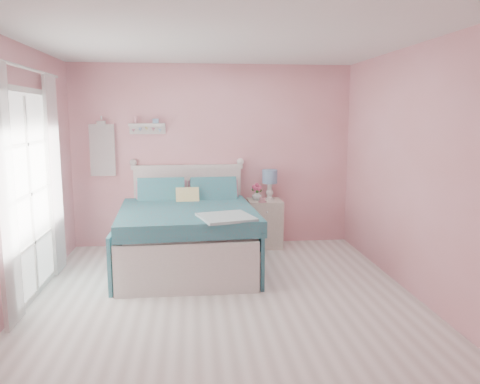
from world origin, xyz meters
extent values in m
plane|color=beige|center=(0.00, 0.00, 0.00)|extent=(4.50, 4.50, 0.00)
plane|color=#D7888A|center=(0.00, 2.25, 1.30)|extent=(4.00, 0.00, 4.00)
plane|color=#D7888A|center=(0.00, -2.25, 1.30)|extent=(4.00, 0.00, 4.00)
plane|color=#D7888A|center=(-2.00, 0.00, 1.30)|extent=(0.00, 4.50, 4.50)
plane|color=#D7888A|center=(2.00, 0.00, 1.30)|extent=(0.00, 4.50, 4.50)
plane|color=white|center=(0.00, 0.00, 2.60)|extent=(4.50, 4.50, 0.00)
cube|color=silver|center=(-0.37, 1.20, 0.21)|extent=(1.59, 2.04, 0.43)
cube|color=silver|center=(-0.37, 1.20, 0.51)|extent=(1.53, 1.98, 0.16)
cube|color=silver|center=(-0.37, 2.19, 0.56)|extent=(1.52, 0.07, 1.12)
cube|color=silver|center=(-0.37, 2.19, 1.15)|extent=(1.58, 0.09, 0.06)
cube|color=silver|center=(-0.37, 0.22, 0.28)|extent=(1.52, 0.06, 0.56)
cube|color=teal|center=(-0.37, 1.05, 0.68)|extent=(1.70, 1.79, 0.18)
cube|color=#C47F95|center=(-0.72, 1.87, 0.79)|extent=(0.69, 0.31, 0.43)
cube|color=#C47F95|center=(-0.02, 1.87, 0.79)|extent=(0.69, 0.31, 0.43)
cube|color=#CCBC59|center=(-0.37, 1.59, 0.79)|extent=(0.31, 0.23, 0.31)
cube|color=beige|center=(0.72, 2.00, 0.34)|extent=(0.47, 0.44, 0.68)
cube|color=silver|center=(0.72, 1.79, 0.55)|extent=(0.41, 0.02, 0.16)
sphere|color=white|center=(0.72, 1.77, 0.55)|extent=(0.03, 0.03, 0.03)
cylinder|color=white|center=(0.80, 2.04, 0.69)|extent=(0.14, 0.14, 0.02)
cylinder|color=white|center=(0.80, 2.04, 0.81)|extent=(0.07, 0.07, 0.23)
cylinder|color=#7197BD|center=(0.80, 2.04, 1.02)|extent=(0.21, 0.21, 0.20)
imported|color=silver|center=(0.61, 2.00, 0.76)|extent=(0.18, 0.18, 0.14)
imported|color=pink|center=(0.66, 1.82, 0.72)|extent=(0.12, 0.12, 0.07)
sphere|color=#DC4B79|center=(0.61, 2.00, 0.90)|extent=(0.06, 0.06, 0.06)
sphere|color=#DC4B79|center=(0.65, 2.02, 0.86)|extent=(0.06, 0.06, 0.06)
sphere|color=#DC4B79|center=(0.57, 2.01, 0.87)|extent=(0.06, 0.06, 0.06)
sphere|color=#DC4B79|center=(0.63, 1.97, 0.84)|extent=(0.06, 0.06, 0.06)
sphere|color=#DC4B79|center=(0.58, 1.98, 0.85)|extent=(0.06, 0.06, 0.06)
cube|color=silver|center=(-0.92, 2.17, 1.75)|extent=(0.50, 0.14, 0.04)
cube|color=silver|center=(-0.92, 2.23, 1.68)|extent=(0.50, 0.03, 0.12)
cylinder|color=#D18C99|center=(-1.07, 2.17, 1.82)|extent=(0.06, 0.06, 0.10)
cube|color=#7197BD|center=(-0.80, 2.17, 1.80)|extent=(0.08, 0.06, 0.07)
cube|color=white|center=(-1.55, 2.18, 1.40)|extent=(0.34, 0.03, 0.72)
cube|color=silver|center=(-1.97, 0.40, 2.13)|extent=(0.04, 1.32, 0.06)
cube|color=silver|center=(-1.97, 0.40, 0.03)|extent=(0.04, 1.32, 0.06)
cube|color=silver|center=(-1.97, -0.23, 1.05)|extent=(0.04, 0.06, 2.10)
cube|color=silver|center=(-1.97, 1.03, 1.05)|extent=(0.04, 0.06, 2.10)
cube|color=white|center=(-1.97, 0.40, 1.08)|extent=(0.02, 1.20, 2.04)
cube|color=white|center=(-1.92, -0.34, 1.18)|extent=(0.04, 0.40, 2.32)
cube|color=white|center=(-1.92, 1.14, 1.18)|extent=(0.04, 0.40, 2.32)
camera|label=1|loc=(-0.30, -4.52, 1.87)|focal=35.00mm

